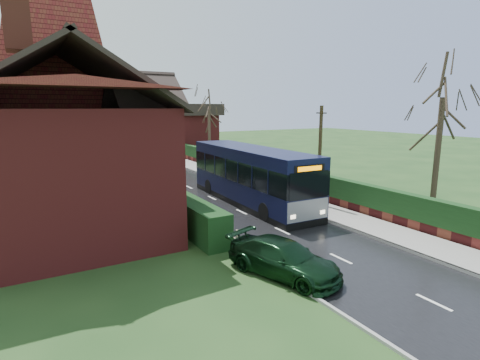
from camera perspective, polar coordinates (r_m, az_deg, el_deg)
ground at (r=20.40m, az=3.09°, el=-6.26°), size 140.00×140.00×0.00m
road at (r=29.02m, az=-7.74°, el=-1.12°), size 6.00×100.00×0.02m
pavement at (r=30.82m, az=-0.42°, el=-0.20°), size 2.50×100.00×0.14m
kerb_right at (r=30.26m, az=-2.40°, el=-0.41°), size 0.12×100.00×0.14m
kerb_left at (r=28.03m, az=-13.52°, el=-1.67°), size 0.12×100.00×0.10m
front_hedge at (r=22.96m, az=-12.04°, el=-2.46°), size 1.20×16.00×1.60m
picket_fence at (r=23.27m, az=-10.25°, el=-3.10°), size 0.10×16.00×0.90m
right_wall_hedge at (r=31.44m, az=2.03°, el=1.78°), size 0.60×50.00×1.80m
brick_house at (r=21.23m, az=-24.78°, el=5.48°), size 9.30×14.60×10.30m
bus at (r=23.70m, az=1.65°, el=0.59°), size 3.06×11.83×3.57m
car_silver at (r=23.59m, az=-9.69°, el=-2.49°), size 1.97×3.75×1.22m
car_green at (r=13.99m, az=6.63°, el=-11.78°), size 3.10×4.78×1.29m
car_distant at (r=58.81m, az=-20.11°, el=5.05°), size 2.29×4.18×1.31m
bus_stop_sign at (r=26.59m, az=1.86°, el=2.04°), size 0.24×0.42×2.90m
telegraph_pole at (r=23.26m, az=12.04°, el=3.52°), size 0.21×0.79×6.16m
tree_right_near at (r=23.23m, az=28.65°, el=12.11°), size 4.36×4.36×9.41m
tree_right_far at (r=41.85m, az=-4.77°, el=11.31°), size 4.38×4.38×8.46m
tree_house_side at (r=26.36m, az=-29.33°, el=13.14°), size 4.51×4.51×10.25m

